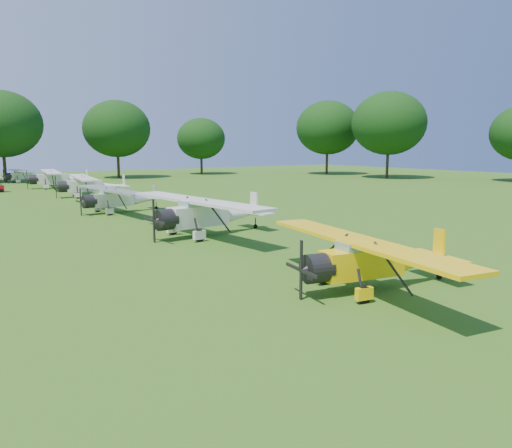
{
  "coord_description": "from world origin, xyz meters",
  "views": [
    {
      "loc": [
        -13.09,
        -22.49,
        5.22
      ],
      "look_at": [
        0.55,
        -2.67,
        1.4
      ],
      "focal_mm": 35.0,
      "sensor_mm": 36.0,
      "label": 1
    }
  ],
  "objects_px": {
    "aircraft_2": "(373,257)",
    "aircraft_7": "(24,175)",
    "aircraft_4": "(119,197)",
    "aircraft_3": "(207,212)",
    "aircraft_5": "(90,184)",
    "aircraft_6": "(57,177)"
  },
  "relations": [
    {
      "from": "aircraft_2",
      "to": "aircraft_7",
      "type": "bearing_deg",
      "value": 100.38
    },
    {
      "from": "aircraft_2",
      "to": "aircraft_4",
      "type": "xyz_separation_m",
      "value": [
        -0.38,
        25.88,
        -0.01
      ]
    },
    {
      "from": "aircraft_4",
      "to": "aircraft_3",
      "type": "bearing_deg",
      "value": -90.52
    },
    {
      "from": "aircraft_2",
      "to": "aircraft_5",
      "type": "bearing_deg",
      "value": 98.03
    },
    {
      "from": "aircraft_4",
      "to": "aircraft_7",
      "type": "distance_m",
      "value": 38.52
    },
    {
      "from": "aircraft_3",
      "to": "aircraft_4",
      "type": "bearing_deg",
      "value": 87.9
    },
    {
      "from": "aircraft_3",
      "to": "aircraft_5",
      "type": "height_order",
      "value": "aircraft_3"
    },
    {
      "from": "aircraft_2",
      "to": "aircraft_4",
      "type": "height_order",
      "value": "aircraft_2"
    },
    {
      "from": "aircraft_6",
      "to": "aircraft_5",
      "type": "bearing_deg",
      "value": -80.82
    },
    {
      "from": "aircraft_2",
      "to": "aircraft_6",
      "type": "distance_m",
      "value": 51.92
    },
    {
      "from": "aircraft_2",
      "to": "aircraft_3",
      "type": "xyz_separation_m",
      "value": [
        0.4,
        13.14,
        0.18
      ]
    },
    {
      "from": "aircraft_5",
      "to": "aircraft_6",
      "type": "xyz_separation_m",
      "value": [
        -0.29,
        12.66,
        0.03
      ]
    },
    {
      "from": "aircraft_2",
      "to": "aircraft_6",
      "type": "height_order",
      "value": "aircraft_6"
    },
    {
      "from": "aircraft_2",
      "to": "aircraft_3",
      "type": "bearing_deg",
      "value": 98.23
    },
    {
      "from": "aircraft_7",
      "to": "aircraft_4",
      "type": "bearing_deg",
      "value": -95.18
    },
    {
      "from": "aircraft_6",
      "to": "aircraft_7",
      "type": "xyz_separation_m",
      "value": [
        -1.51,
        12.5,
        -0.24
      ]
    },
    {
      "from": "aircraft_3",
      "to": "aircraft_6",
      "type": "relative_size",
      "value": 1.03
    },
    {
      "from": "aircraft_7",
      "to": "aircraft_6",
      "type": "bearing_deg",
      "value": -88.44
    },
    {
      "from": "aircraft_4",
      "to": "aircraft_5",
      "type": "relative_size",
      "value": 0.91
    },
    {
      "from": "aircraft_4",
      "to": "aircraft_6",
      "type": "bearing_deg",
      "value": 82.85
    },
    {
      "from": "aircraft_4",
      "to": "aircraft_6",
      "type": "height_order",
      "value": "aircraft_6"
    },
    {
      "from": "aircraft_6",
      "to": "aircraft_7",
      "type": "relative_size",
      "value": 1.22
    }
  ]
}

